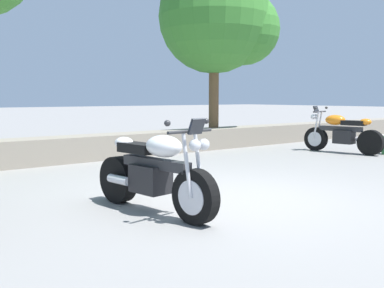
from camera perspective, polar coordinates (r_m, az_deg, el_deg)
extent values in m
plane|color=gray|center=(6.19, 6.17, -7.00)|extent=(120.00, 120.00, 0.00)
cube|color=gray|center=(10.11, -12.96, -0.42)|extent=(36.00, 0.80, 0.55)
cylinder|color=black|center=(4.83, 0.44, -6.92)|extent=(0.22, 0.63, 0.62)
cylinder|color=black|center=(5.91, -9.63, -4.60)|extent=(0.26, 0.64, 0.62)
cylinder|color=silver|center=(4.83, 0.44, -6.92)|extent=(0.21, 0.40, 0.38)
cube|color=black|center=(5.37, -5.47, -4.54)|extent=(0.38, 0.52, 0.34)
cube|color=#2D2D30|center=(5.26, -4.79, -2.54)|extent=(0.28, 1.11, 0.12)
ellipsoid|color=white|center=(5.11, -3.72, -0.29)|extent=(0.41, 0.56, 0.26)
cube|color=black|center=(5.49, -7.04, -0.52)|extent=(0.33, 0.59, 0.12)
ellipsoid|color=white|center=(5.72, -8.91, 0.13)|extent=(0.26, 0.31, 0.16)
cylinder|color=#2D2D30|center=(4.78, -0.24, 1.68)|extent=(0.66, 0.12, 0.04)
sphere|color=silver|center=(4.74, 1.55, -0.05)|extent=(0.13, 0.13, 0.13)
sphere|color=silver|center=(4.64, 0.37, -0.19)|extent=(0.13, 0.13, 0.13)
cube|color=#26282D|center=(4.70, 0.62, 2.34)|extent=(0.21, 0.12, 0.18)
cylinder|color=silver|center=(5.61, -9.54, -4.64)|extent=(0.16, 0.39, 0.11)
cylinder|color=silver|center=(4.85, 0.85, -2.53)|extent=(0.07, 0.17, 0.73)
cylinder|color=silver|center=(4.73, -0.67, -2.76)|extent=(0.07, 0.17, 0.73)
sphere|color=#2D2D30|center=(5.01, 1.87, 3.03)|extent=(0.07, 0.07, 0.07)
sphere|color=#2D2D30|center=(4.59, -3.25, 2.74)|extent=(0.07, 0.07, 0.07)
cylinder|color=black|center=(11.97, 15.93, 0.66)|extent=(0.24, 0.63, 0.62)
cylinder|color=black|center=(11.38, 22.37, 0.16)|extent=(0.27, 0.64, 0.62)
cylinder|color=silver|center=(11.97, 15.93, 0.66)|extent=(0.22, 0.40, 0.38)
cube|color=black|center=(11.63, 19.31, 0.89)|extent=(0.39, 0.52, 0.34)
cube|color=#2D2D30|center=(11.65, 18.89, 1.90)|extent=(0.31, 1.11, 0.12)
ellipsoid|color=orange|center=(11.70, 18.26, 3.02)|extent=(0.42, 0.57, 0.26)
cube|color=black|center=(11.51, 20.42, 2.60)|extent=(0.34, 0.59, 0.12)
ellipsoid|color=orange|center=(11.39, 21.81, 2.71)|extent=(0.26, 0.31, 0.16)
cylinder|color=#2D2D30|center=(11.89, 16.37, 4.09)|extent=(0.66, 0.14, 0.04)
sphere|color=silver|center=(11.90, 15.60, 3.44)|extent=(0.13, 0.13, 0.13)
sphere|color=silver|center=(12.02, 15.91, 3.45)|extent=(0.13, 0.13, 0.13)
cube|color=#26282D|center=(11.93, 15.95, 4.39)|extent=(0.21, 0.13, 0.18)
cylinder|color=silver|center=(11.61, 21.56, 0.55)|extent=(0.17, 0.39, 0.11)
cylinder|color=silver|center=(11.84, 15.95, 2.35)|extent=(0.07, 0.17, 0.73)
cylinder|color=silver|center=(12.00, 16.35, 2.38)|extent=(0.07, 0.17, 0.73)
sphere|color=#2D2D30|center=(11.60, 15.89, 4.55)|extent=(0.07, 0.07, 0.07)
sphere|color=#2D2D30|center=(12.14, 17.20, 4.57)|extent=(0.07, 0.07, 0.07)
cube|color=#193A1E|center=(11.87, 23.64, 0.00)|extent=(0.06, 0.05, 0.37)
cube|color=#193A1E|center=(11.71, 23.59, -0.08)|extent=(0.06, 0.05, 0.37)
cylinder|color=brown|center=(12.33, 2.87, 6.57)|extent=(0.28, 0.28, 1.90)
sphere|color=#387A2D|center=(12.52, 2.92, 16.24)|extent=(3.08, 3.08, 3.08)
sphere|color=#387A2D|center=(12.59, 6.80, 14.73)|extent=(2.00, 2.00, 2.00)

